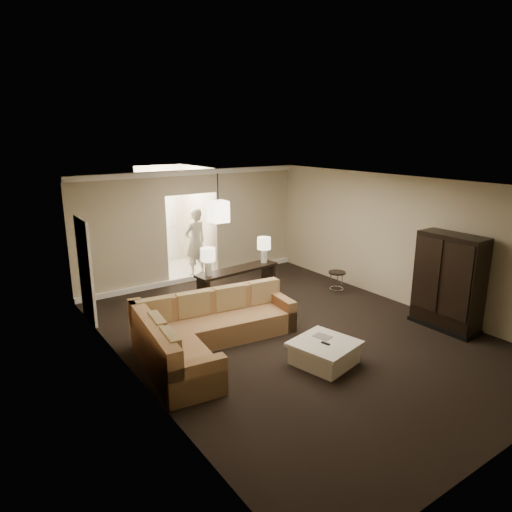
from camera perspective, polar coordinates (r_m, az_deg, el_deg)
ground at (r=8.77m, az=4.57°, el=-9.58°), size 8.00×8.00×0.00m
wall_back at (r=11.56m, az=-7.93°, el=3.72°), size 6.00×0.04×2.80m
wall_left at (r=6.86m, az=-15.04°, el=-4.64°), size 0.04×8.00×2.80m
wall_right at (r=10.40m, az=17.65°, el=1.86°), size 0.04×8.00×2.80m
ceiling at (r=8.02m, az=4.99°, el=8.92°), size 6.00×8.00×0.02m
crown_molding at (r=11.33m, az=-8.06°, el=10.28°), size 6.00×0.10×0.12m
baseboard at (r=11.86m, az=-7.59°, el=-2.68°), size 6.00×0.10×0.12m
side_door at (r=9.54m, az=-20.54°, el=-1.73°), size 0.05×0.90×2.10m
foyer at (r=12.77m, az=-10.67°, el=4.23°), size 1.44×2.02×2.80m
sectional_sofa at (r=8.02m, az=-6.40°, el=-9.36°), size 3.17×2.42×0.88m
coffee_table at (r=7.70m, az=8.54°, el=-11.82°), size 1.13×1.13×0.40m
console_table at (r=10.14m, az=-2.31°, el=-3.27°), size 2.03×0.64×0.77m
armoire at (r=9.41m, az=22.90°, el=-3.23°), size 0.55×1.29×1.86m
drink_table at (r=10.94m, az=10.08°, el=-2.67°), size 0.40×0.40×0.50m
table_lamp_left at (r=9.50m, az=-6.03°, el=-0.16°), size 0.31×0.31×0.59m
table_lamp_right at (r=10.42m, az=1.00°, el=1.28°), size 0.31×0.31×0.59m
pendant_light at (r=10.34m, az=-4.74°, el=5.57°), size 0.38×0.38×1.09m
person at (r=12.01m, az=-7.59°, el=2.17°), size 0.80×0.62×1.99m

